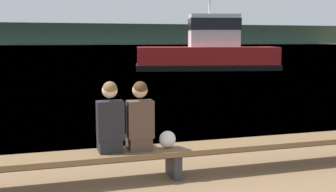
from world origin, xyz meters
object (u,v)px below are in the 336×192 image
person_right (140,119)px  person_left (110,121)px  tugboat_red (208,52)px  bench_main (174,152)px  shopping_bag (167,139)px

person_right → person_left: bearing=-180.0°
person_right → tugboat_red: 22.71m
bench_main → tugboat_red: bearing=66.5°
shopping_bag → bench_main: bearing=-4.5°
bench_main → tugboat_red: (8.99, 20.63, 0.79)m
shopping_bag → tugboat_red: size_ratio=0.03×
person_left → shopping_bag: bearing=0.1°
person_left → shopping_bag: (0.84, 0.00, -0.33)m
person_right → shopping_bag: 0.53m
person_left → shopping_bag: person_left is taller
bench_main → tugboat_red: size_ratio=0.90×
bench_main → person_left: bearing=179.7°
tugboat_red → shopping_bag: bearing=168.7°
bench_main → tugboat_red: tugboat_red is taller
bench_main → tugboat_red: 22.52m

